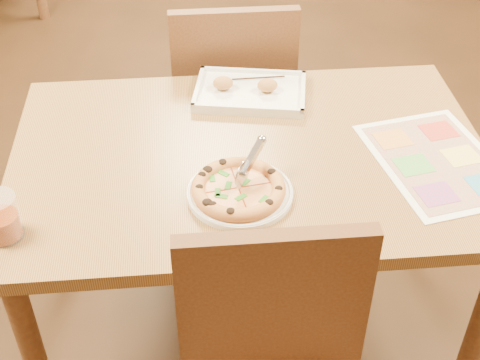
{
  "coord_description": "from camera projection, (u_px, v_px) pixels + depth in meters",
  "views": [
    {
      "loc": [
        -0.16,
        -1.45,
        1.81
      ],
      "look_at": [
        -0.04,
        -0.18,
        0.77
      ],
      "focal_mm": 50.0,
      "sensor_mm": 36.0,
      "label": 1
    }
  ],
  "objects": [
    {
      "name": "dining_table",
      "position": [
        250.0,
        177.0,
        1.87
      ],
      "size": [
        1.3,
        0.85,
        0.72
      ],
      "color": "olive",
      "rests_on": "ground"
    },
    {
      "name": "chair_far",
      "position": [
        233.0,
        86.0,
        2.38
      ],
      "size": [
        0.42,
        0.42,
        0.47
      ],
      "rotation": [
        0.0,
        0.0,
        3.14
      ],
      "color": "brown",
      "rests_on": "ground"
    },
    {
      "name": "plate",
      "position": [
        240.0,
        193.0,
        1.67
      ],
      "size": [
        0.34,
        0.34,
        0.01
      ],
      "primitive_type": "cylinder",
      "rotation": [
        0.0,
        0.0,
        -0.31
      ],
      "color": "white",
      "rests_on": "dining_table"
    },
    {
      "name": "pizza",
      "position": [
        238.0,
        189.0,
        1.66
      ],
      "size": [
        0.24,
        0.24,
        0.04
      ],
      "rotation": [
        0.0,
        0.0,
        0.15
      ],
      "color": "#E0954C",
      "rests_on": "plate"
    },
    {
      "name": "pizza_cutter",
      "position": [
        249.0,
        162.0,
        1.65
      ],
      "size": [
        0.09,
        0.13,
        0.08
      ],
      "rotation": [
        0.0,
        0.0,
        0.99
      ],
      "color": "silver",
      "rests_on": "pizza"
    },
    {
      "name": "appetizer_tray",
      "position": [
        249.0,
        92.0,
        2.03
      ],
      "size": [
        0.37,
        0.28,
        0.06
      ],
      "rotation": [
        0.0,
        0.0,
        -0.18
      ],
      "color": "white",
      "rests_on": "dining_table"
    },
    {
      "name": "glass_tumbler",
      "position": [
        1.0,
        220.0,
        1.54
      ],
      "size": [
        0.09,
        0.09,
        0.11
      ],
      "rotation": [
        0.0,
        0.0,
        -0.03
      ],
      "color": "maroon",
      "rests_on": "dining_table"
    },
    {
      "name": "menu",
      "position": [
        438.0,
        161.0,
        1.78
      ],
      "size": [
        0.39,
        0.48,
        0.0
      ],
      "primitive_type": "cube",
      "rotation": [
        0.0,
        0.0,
        0.2
      ],
      "color": "white",
      "rests_on": "dining_table"
    }
  ]
}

